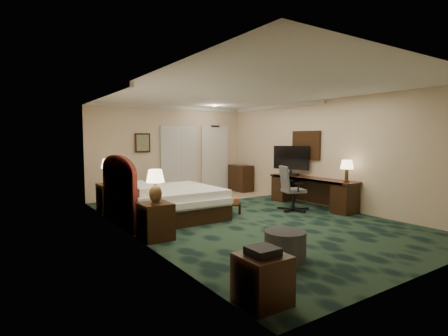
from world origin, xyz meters
TOP-DOWN VIEW (x-y plane):
  - floor at (0.00, 0.00)m, footprint 5.00×7.50m
  - ceiling at (0.00, 0.00)m, footprint 5.00×7.50m
  - wall_back at (0.00, 3.75)m, footprint 5.00×0.00m
  - wall_front at (0.00, -3.75)m, footprint 5.00×0.00m
  - wall_left at (-2.50, 0.00)m, footprint 0.00×7.50m
  - wall_right at (2.50, 0.00)m, footprint 0.00×7.50m
  - crown_molding at (0.00, 0.00)m, footprint 5.00×7.50m
  - tile_patch at (0.90, 2.90)m, footprint 3.20×1.70m
  - headboard at (-2.44, 1.00)m, footprint 0.12×2.00m
  - entry_door at (1.55, 3.72)m, footprint 1.02×0.06m
  - closet_doors at (0.25, 3.71)m, footprint 1.20×0.06m
  - wall_art at (-0.90, 3.71)m, footprint 0.45×0.06m
  - wall_mirror at (2.46, 0.60)m, footprint 0.05×0.95m
  - bed at (-1.37, 0.96)m, footprint 2.05×1.90m
  - nightstand_near at (-2.23, -0.37)m, footprint 0.50×0.57m
  - nightstand_far at (-2.22, 2.39)m, footprint 0.53×0.60m
  - lamp_near at (-2.24, -0.43)m, footprint 0.36×0.36m
  - lamp_far at (-2.25, 2.41)m, footprint 0.32×0.32m
  - bed_bench at (-0.01, 0.88)m, footprint 0.68×1.21m
  - ottoman at (-1.11, -2.38)m, footprint 0.77×0.77m
  - side_table at (-2.23, -3.22)m, footprint 0.49×0.49m
  - desk at (2.21, 0.16)m, footprint 0.55×2.54m
  - tv at (2.21, 0.90)m, footprint 0.42×0.99m
  - desk_lamp at (2.22, -0.88)m, footprint 0.31×0.31m
  - desk_chair at (1.43, 0.01)m, footprint 0.79×0.77m
  - minibar at (2.22, 3.20)m, footprint 0.45×0.81m

SIDE VIEW (x-z plane):
  - floor at x=0.00m, z-range 0.00..0.00m
  - tile_patch at x=0.90m, z-range 0.00..0.01m
  - bed_bench at x=-0.01m, z-range 0.00..0.39m
  - ottoman at x=-1.11m, z-range 0.00..0.42m
  - side_table at x=-2.23m, z-range 0.00..0.52m
  - nightstand_near at x=-2.23m, z-range 0.00..0.63m
  - bed at x=-1.37m, z-range 0.00..0.65m
  - nightstand_far at x=-2.22m, z-range 0.00..0.66m
  - desk at x=2.21m, z-range 0.00..0.73m
  - minibar at x=2.22m, z-range 0.00..0.86m
  - desk_chair at x=1.43m, z-range 0.00..1.08m
  - headboard at x=-2.44m, z-range 0.00..1.40m
  - lamp_near at x=-2.24m, z-range 0.63..1.21m
  - lamp_far at x=-2.25m, z-range 0.66..1.25m
  - desk_lamp at x=2.22m, z-range 0.73..1.24m
  - entry_door at x=1.55m, z-range -0.04..2.14m
  - closet_doors at x=0.25m, z-range 0.00..2.10m
  - tv at x=2.21m, z-range 0.73..1.53m
  - wall_back at x=0.00m, z-range 0.00..2.70m
  - wall_front at x=0.00m, z-range 0.00..2.70m
  - wall_left at x=-2.50m, z-range 0.00..2.70m
  - wall_right at x=2.50m, z-range 0.00..2.70m
  - wall_mirror at x=2.46m, z-range 1.18..1.93m
  - wall_art at x=-0.90m, z-range 1.33..1.88m
  - crown_molding at x=0.00m, z-range 2.60..2.70m
  - ceiling at x=0.00m, z-range 2.70..2.70m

